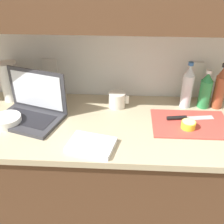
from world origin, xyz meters
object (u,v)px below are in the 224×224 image
laptop (32,108)px  cutting_board (190,124)px  knife (182,118)px  bowl_white (8,121)px  bottle_oil_tall (205,91)px  bottle_water_clear (187,87)px  paper_towel_roll (10,81)px  bottle_green_soda (220,88)px  measuring_cup (117,100)px  lemon_half_cut (188,125)px

laptop → cutting_board: size_ratio=1.00×
knife → bowl_white: 0.96m
bottle_oil_tall → bottle_water_clear: bottle_water_clear is taller
cutting_board → bottle_oil_tall: size_ratio=1.74×
laptop → knife: (0.84, 0.01, -0.05)m
paper_towel_roll → cutting_board: bearing=-12.3°
cutting_board → paper_towel_roll: 1.10m
bottle_oil_tall → bowl_white: bottle_oil_tall is taller
laptop → bottle_green_soda: bearing=26.9°
measuring_cup → bowl_white: size_ratio=0.81×
cutting_board → paper_towel_roll: bearing=167.7°
measuring_cup → bottle_oil_tall: bearing=3.1°
cutting_board → bottle_green_soda: bearing=46.5°
cutting_board → bottle_water_clear: 0.24m
cutting_board → bottle_oil_tall: 0.25m
bowl_white → bottle_oil_tall: bearing=13.2°
bottle_water_clear → paper_towel_roll: 1.07m
laptop → cutting_board: 0.88m
bottle_green_soda → bottle_water_clear: size_ratio=0.98×
bottle_water_clear → bowl_white: size_ratio=1.91×
bottle_green_soda → bowl_white: size_ratio=1.87×
laptop → bottle_water_clear: bottle_water_clear is taller
bottle_oil_tall → bowl_white: size_ratio=1.60×
bowl_white → paper_towel_roll: bearing=104.7°
knife → bottle_oil_tall: size_ratio=1.13×
knife → measuring_cup: measuring_cup is taller
lemon_half_cut → measuring_cup: (-0.39, 0.22, 0.02)m
laptop → knife: laptop is taller
knife → paper_towel_roll: (-1.03, 0.19, 0.10)m
knife → bottle_green_soda: size_ratio=0.96×
paper_towel_roll → knife: bearing=-10.7°
bottle_green_soda → paper_towel_roll: bottle_green_soda is taller
laptop → bottle_water_clear: (0.88, 0.18, 0.07)m
laptop → bottle_water_clear: 0.90m
bowl_white → lemon_half_cut: bearing=0.7°
cutting_board → measuring_cup: size_ratio=3.44×
paper_towel_roll → bottle_oil_tall: bearing=-1.6°
bottle_water_clear → cutting_board: bearing=-90.9°
cutting_board → bottle_oil_tall: bottle_oil_tall is taller
bottle_oil_tall → paper_towel_roll: 1.18m
lemon_half_cut → bottle_green_soda: size_ratio=0.27×
knife → lemon_half_cut: lemon_half_cut is taller
bottle_water_clear → measuring_cup: bearing=-176.1°
bottle_oil_tall → measuring_cup: 0.52m
cutting_board → measuring_cup: measuring_cup is taller
bottle_oil_tall → measuring_cup: size_ratio=1.97×
laptop → measuring_cup: (0.47, 0.15, -0.02)m
bottle_green_soda → paper_towel_roll: bearing=178.5°
laptop → measuring_cup: size_ratio=3.44×
cutting_board → bowl_white: 0.99m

